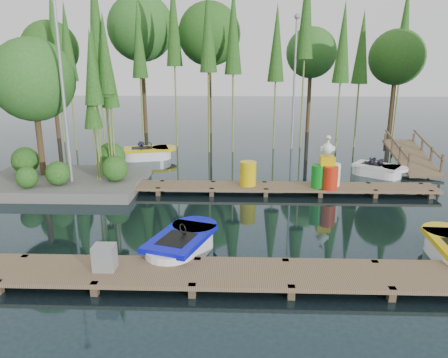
{
  "coord_description": "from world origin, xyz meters",
  "views": [
    {
      "loc": [
        0.99,
        -13.59,
        5.07
      ],
      "look_at": [
        0.5,
        0.5,
        1.1
      ],
      "focal_mm": 35.0,
      "sensor_mm": 36.0,
      "label": 1
    }
  ],
  "objects_px": {
    "utility_cabinet": "(105,257)",
    "yellow_barrel": "(248,174)",
    "boat_yellow_far": "(147,153)",
    "boat_blue": "(182,246)",
    "drum_cluster": "(327,172)",
    "island": "(52,107)"
  },
  "relations": [
    {
      "from": "boat_blue",
      "to": "boat_yellow_far",
      "type": "height_order",
      "value": "boat_yellow_far"
    },
    {
      "from": "utility_cabinet",
      "to": "boat_yellow_far",
      "type": "bearing_deg",
      "value": 97.28
    },
    {
      "from": "boat_blue",
      "to": "boat_yellow_far",
      "type": "relative_size",
      "value": 0.99
    },
    {
      "from": "boat_yellow_far",
      "to": "yellow_barrel",
      "type": "xyz_separation_m",
      "value": [
        5.04,
        -5.57,
        0.47
      ]
    },
    {
      "from": "boat_blue",
      "to": "yellow_barrel",
      "type": "relative_size",
      "value": 3.24
    },
    {
      "from": "boat_blue",
      "to": "drum_cluster",
      "type": "height_order",
      "value": "drum_cluster"
    },
    {
      "from": "drum_cluster",
      "to": "boat_yellow_far",
      "type": "bearing_deg",
      "value": 144.43
    },
    {
      "from": "boat_yellow_far",
      "to": "drum_cluster",
      "type": "xyz_separation_m",
      "value": [
        8.0,
        -5.72,
        0.58
      ]
    },
    {
      "from": "utility_cabinet",
      "to": "yellow_barrel",
      "type": "relative_size",
      "value": 0.65
    },
    {
      "from": "boat_yellow_far",
      "to": "utility_cabinet",
      "type": "height_order",
      "value": "boat_yellow_far"
    },
    {
      "from": "yellow_barrel",
      "to": "utility_cabinet",
      "type": "bearing_deg",
      "value": -116.15
    },
    {
      "from": "boat_blue",
      "to": "drum_cluster",
      "type": "relative_size",
      "value": 1.52
    },
    {
      "from": "boat_yellow_far",
      "to": "utility_cabinet",
      "type": "xyz_separation_m",
      "value": [
        1.6,
        -12.57,
        0.31
      ]
    },
    {
      "from": "boat_blue",
      "to": "boat_yellow_far",
      "type": "xyz_separation_m",
      "value": [
        -3.2,
        11.14,
        0.03
      ]
    },
    {
      "from": "island",
      "to": "boat_blue",
      "type": "height_order",
      "value": "island"
    },
    {
      "from": "utility_cabinet",
      "to": "drum_cluster",
      "type": "bearing_deg",
      "value": 46.95
    },
    {
      "from": "boat_blue",
      "to": "island",
      "type": "bearing_deg",
      "value": 151.25
    },
    {
      "from": "boat_yellow_far",
      "to": "yellow_barrel",
      "type": "distance_m",
      "value": 7.53
    },
    {
      "from": "yellow_barrel",
      "to": "drum_cluster",
      "type": "bearing_deg",
      "value": -2.95
    },
    {
      "from": "island",
      "to": "utility_cabinet",
      "type": "height_order",
      "value": "island"
    },
    {
      "from": "island",
      "to": "drum_cluster",
      "type": "xyz_separation_m",
      "value": [
        10.61,
        -0.94,
        -2.3
      ]
    },
    {
      "from": "island",
      "to": "boat_yellow_far",
      "type": "height_order",
      "value": "island"
    }
  ]
}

